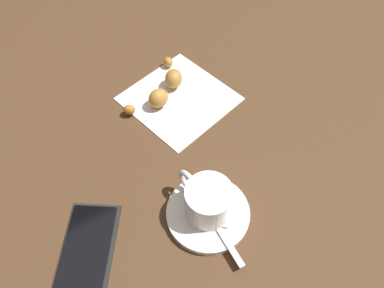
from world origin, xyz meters
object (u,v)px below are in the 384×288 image
at_px(espresso_cup, 207,200).
at_px(cell_phone, 86,254).
at_px(teaspoon, 208,211).
at_px(napkin, 179,98).
at_px(sugar_packet, 223,208).
at_px(croissant, 164,88).
at_px(saucer, 208,213).

bearing_deg(espresso_cup, cell_phone, -99.81).
bearing_deg(espresso_cup, teaspoon, -10.58).
height_order(teaspoon, napkin, teaspoon).
bearing_deg(espresso_cup, sugar_packet, 58.45).
relative_size(napkin, cell_phone, 1.03).
distance_m(teaspoon, sugar_packet, 0.02).
xyz_separation_m(sugar_packet, croissant, (-0.26, 0.04, 0.01)).
bearing_deg(cell_phone, sugar_packet, 77.71).
bearing_deg(napkin, espresso_cup, -19.66).
bearing_deg(croissant, cell_phone, -48.54).
xyz_separation_m(espresso_cup, teaspoon, (0.01, -0.00, -0.03)).
xyz_separation_m(saucer, teaspoon, (0.00, -0.00, 0.01)).
bearing_deg(napkin, cell_phone, -53.86).
xyz_separation_m(napkin, cell_phone, (0.19, -0.26, 0.00)).
relative_size(espresso_cup, cell_phone, 0.58).
bearing_deg(croissant, saucer, -13.67).
bearing_deg(teaspoon, sugar_packet, 70.56).
height_order(teaspoon, croissant, croissant).
height_order(sugar_packet, croissant, croissant).
distance_m(teaspoon, croissant, 0.26).
relative_size(saucer, croissant, 0.89).
height_order(napkin, croissant, croissant).
xyz_separation_m(teaspoon, sugar_packet, (0.01, 0.02, 0.00)).
height_order(saucer, teaspoon, teaspoon).
bearing_deg(espresso_cup, croissant, 166.27).
bearing_deg(napkin, saucer, -19.48).
xyz_separation_m(sugar_packet, napkin, (-0.23, 0.06, -0.01)).
xyz_separation_m(espresso_cup, sugar_packet, (0.01, 0.02, -0.03)).
distance_m(croissant, cell_phone, 0.32).
height_order(napkin, cell_phone, cell_phone).
height_order(saucer, croissant, croissant).
height_order(espresso_cup, sugar_packet, espresso_cup).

